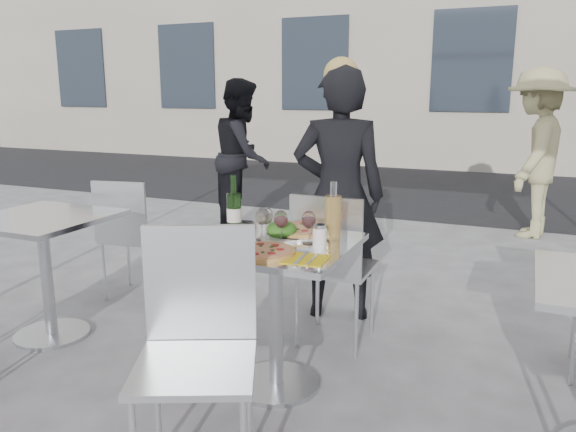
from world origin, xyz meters
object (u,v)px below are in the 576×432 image
at_px(woman_diner, 339,195).
at_px(wineglass_red_a, 281,220).
at_px(wine_bottle, 234,210).
at_px(side_table_left, 44,251).
at_px(sugar_shaker, 320,236).
at_px(wineglass_white_b, 266,217).
at_px(side_chair_lfar, 129,229).
at_px(napkin_left, 205,246).
at_px(wineglass_white_a, 262,218).
at_px(wineglass_red_b, 309,221).
at_px(chair_near, 198,333).
at_px(pedestrian_b, 536,153).
at_px(chair_far, 331,258).
at_px(pizza_far, 300,230).
at_px(main_table, 276,285).
at_px(pedestrian_a, 243,156).
at_px(napkin_right, 306,259).
at_px(carafe, 333,217).
at_px(salad_plate, 282,231).
at_px(pizza_near, 262,251).

bearing_deg(woman_diner, wineglass_red_a, 75.31).
bearing_deg(wine_bottle, side_table_left, -174.74).
xyz_separation_m(sugar_shaker, wineglass_white_b, (-0.29, 0.04, 0.06)).
height_order(side_chair_lfar, napkin_left, side_chair_lfar).
relative_size(woman_diner, sugar_shaker, 15.08).
distance_m(wineglass_white_a, wineglass_red_b, 0.24).
relative_size(sugar_shaker, wineglass_red_b, 0.68).
bearing_deg(wineglass_white_b, wineglass_red_a, -21.48).
bearing_deg(chair_near, pedestrian_b, 51.00).
xyz_separation_m(chair_far, napkin_left, (-0.37, -0.74, 0.22)).
xyz_separation_m(chair_far, pizza_far, (-0.06, -0.32, 0.23)).
relative_size(side_chair_lfar, woman_diner, 0.54).
xyz_separation_m(side_table_left, sugar_shaker, (1.72, 0.01, 0.26)).
relative_size(main_table, sugar_shaker, 7.01).
bearing_deg(wineglass_red_b, sugar_shaker, -29.84).
height_order(side_table_left, wineglass_red_b, wineglass_red_b).
distance_m(chair_far, pedestrian_a, 2.97).
relative_size(wineglass_white_b, napkin_right, 0.79).
distance_m(pizza_far, napkin_left, 0.52).
height_order(carafe, sugar_shaker, carafe).
height_order(salad_plate, carafe, carafe).
bearing_deg(napkin_right, main_table, 134.19).
distance_m(salad_plate, napkin_left, 0.39).
distance_m(chair_far, wineglass_white_a, 0.63).
xyz_separation_m(pedestrian_a, pizza_near, (1.71, -3.08, -0.04)).
distance_m(main_table, side_chair_lfar, 1.62).
xyz_separation_m(wineglass_white_a, wineglass_red_b, (0.23, 0.02, 0.00)).
bearing_deg(pizza_near, pizza_far, 87.59).
relative_size(pedestrian_a, salad_plate, 7.24).
distance_m(pizza_near, carafe, 0.42).
bearing_deg(pizza_far, side_table_left, -172.04).
distance_m(wineglass_red_a, napkin_right, 0.32).
relative_size(pedestrian_b, wineglass_red_a, 10.80).
bearing_deg(pizza_far, sugar_shaker, -48.37).
xyz_separation_m(side_chair_lfar, wineglass_white_a, (1.37, -0.68, 0.35)).
relative_size(woman_diner, pizza_near, 5.38).
distance_m(salad_plate, carafe, 0.26).
height_order(pizza_near, napkin_left, pizza_near).
xyz_separation_m(wineglass_red_b, napkin_right, (0.09, -0.25, -0.11)).
bearing_deg(chair_far, napkin_right, 99.71).
relative_size(chair_far, carafe, 3.13).
xyz_separation_m(main_table, pizza_near, (0.02, -0.19, 0.22)).
height_order(chair_far, carafe, carafe).
bearing_deg(carafe, wineglass_white_a, -160.75).
bearing_deg(side_chair_lfar, wineglass_white_b, 145.15).
xyz_separation_m(chair_near, wineglass_white_b, (-0.06, 0.73, 0.29)).
bearing_deg(woman_diner, napkin_left, 61.30).
distance_m(pizza_far, wine_bottle, 0.35).
distance_m(sugar_shaker, wineglass_white_b, 0.30).
relative_size(chair_near, pedestrian_a, 0.60).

